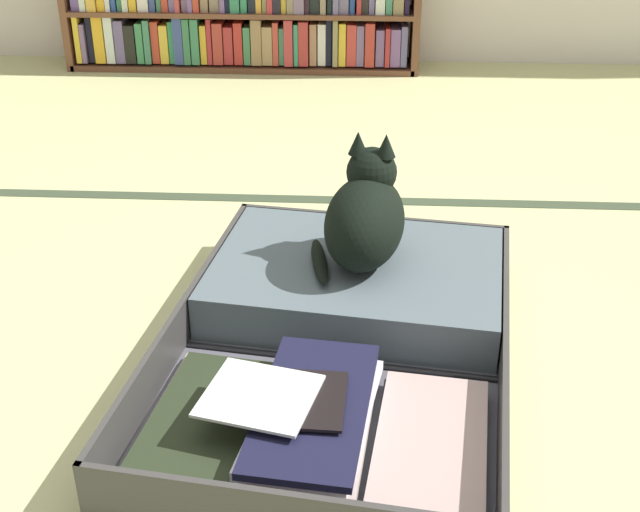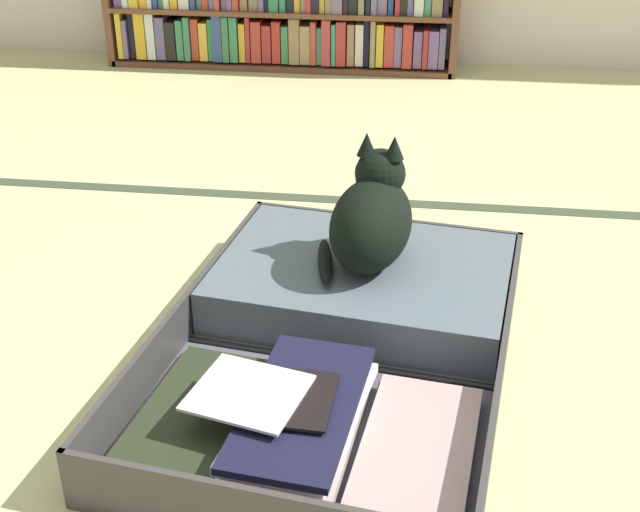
{
  "view_description": "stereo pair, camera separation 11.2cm",
  "coord_description": "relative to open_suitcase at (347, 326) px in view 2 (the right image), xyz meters",
  "views": [
    {
      "loc": [
        0.03,
        -1.37,
        1.05
      ],
      "look_at": [
        -0.05,
        0.11,
        0.24
      ],
      "focal_mm": 47.75,
      "sensor_mm": 36.0,
      "label": 1
    },
    {
      "loc": [
        0.14,
        -1.36,
        1.05
      ],
      "look_at": [
        -0.05,
        0.11,
        0.24
      ],
      "focal_mm": 47.75,
      "sensor_mm": 36.0,
      "label": 2
    }
  ],
  "objects": [
    {
      "name": "black_cat",
      "position": [
        0.04,
        0.16,
        0.18
      ],
      "size": [
        0.24,
        0.3,
        0.29
      ],
      "color": "black",
      "rests_on": "open_suitcase"
    },
    {
      "name": "ground_plane",
      "position": [
        -0.0,
        -0.16,
        -0.05
      ],
      "size": [
        10.0,
        10.0,
        0.0
      ],
      "primitive_type": "plane",
      "color": "#C1C386"
    },
    {
      "name": "tatami_border",
      "position": [
        -0.0,
        0.75,
        -0.05
      ],
      "size": [
        4.8,
        0.05,
        0.0
      ],
      "color": "#394631",
      "rests_on": "ground_plane"
    },
    {
      "name": "open_suitcase",
      "position": [
        0.0,
        0.0,
        0.0
      ],
      "size": [
        0.8,
        1.07,
        0.12
      ],
      "color": "#3C3A39",
      "rests_on": "ground_plane"
    }
  ]
}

